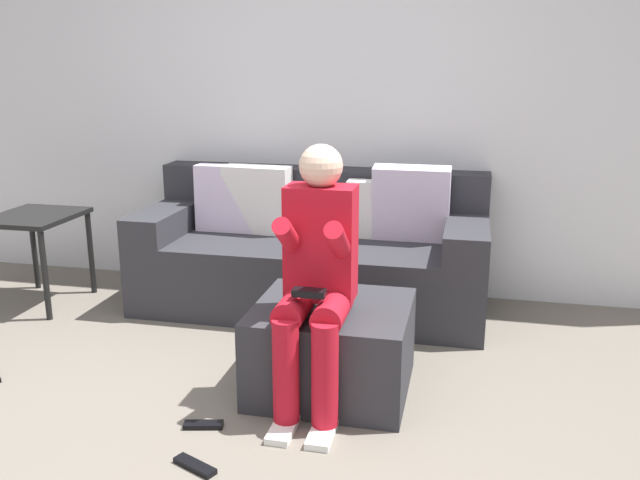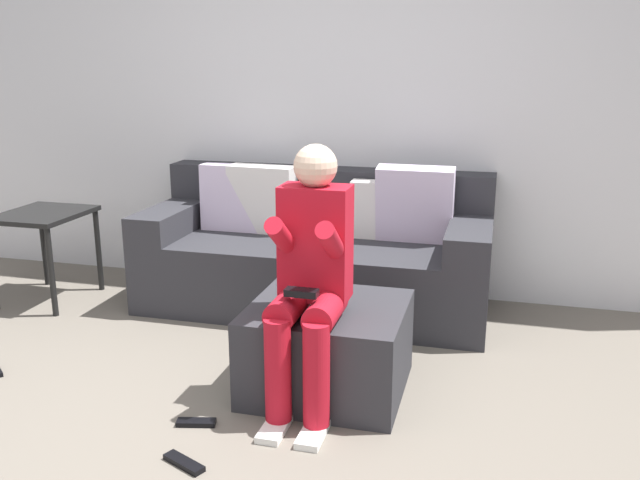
{
  "view_description": "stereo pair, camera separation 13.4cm",
  "coord_description": "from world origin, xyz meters",
  "px_view_note": "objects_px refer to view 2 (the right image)",
  "views": [
    {
      "loc": [
        0.93,
        -2.16,
        1.53
      ],
      "look_at": [
        0.16,
        1.26,
        0.59
      ],
      "focal_mm": 38.03,
      "sensor_mm": 36.0,
      "label": 1
    },
    {
      "loc": [
        1.06,
        -2.12,
        1.53
      ],
      "look_at": [
        0.16,
        1.26,
        0.59
      ],
      "focal_mm": 38.03,
      "sensor_mm": 36.0,
      "label": 2
    }
  ],
  "objects_px": {
    "ottoman": "(328,348)",
    "side_table": "(44,226)",
    "person_seated": "(310,273)",
    "couch_sectional": "(316,253)",
    "remote_near_ottoman": "(184,463)",
    "remote_by_storage_bin": "(196,423)"
  },
  "relations": [
    {
      "from": "ottoman",
      "to": "person_seated",
      "type": "relative_size",
      "value": 0.61
    },
    {
      "from": "person_seated",
      "to": "side_table",
      "type": "height_order",
      "value": "person_seated"
    },
    {
      "from": "ottoman",
      "to": "remote_by_storage_bin",
      "type": "bearing_deg",
      "value": -134.42
    },
    {
      "from": "couch_sectional",
      "to": "remote_by_storage_bin",
      "type": "distance_m",
      "value": 1.62
    },
    {
      "from": "person_seated",
      "to": "remote_near_ottoman",
      "type": "distance_m",
      "value": 0.92
    },
    {
      "from": "remote_by_storage_bin",
      "to": "ottoman",
      "type": "bearing_deg",
      "value": 32.27
    },
    {
      "from": "ottoman",
      "to": "person_seated",
      "type": "xyz_separation_m",
      "value": [
        -0.04,
        -0.18,
        0.42
      ]
    },
    {
      "from": "couch_sectional",
      "to": "side_table",
      "type": "xyz_separation_m",
      "value": [
        -1.71,
        -0.36,
        0.15
      ]
    },
    {
      "from": "person_seated",
      "to": "side_table",
      "type": "bearing_deg",
      "value": 155.51
    },
    {
      "from": "side_table",
      "to": "remote_near_ottoman",
      "type": "distance_m",
      "value": 2.31
    },
    {
      "from": "ottoman",
      "to": "side_table",
      "type": "height_order",
      "value": "side_table"
    },
    {
      "from": "couch_sectional",
      "to": "person_seated",
      "type": "height_order",
      "value": "person_seated"
    },
    {
      "from": "couch_sectional",
      "to": "remote_by_storage_bin",
      "type": "height_order",
      "value": "couch_sectional"
    },
    {
      "from": "remote_near_ottoman",
      "to": "remote_by_storage_bin",
      "type": "height_order",
      "value": "same"
    },
    {
      "from": "person_seated",
      "to": "remote_near_ottoman",
      "type": "bearing_deg",
      "value": -120.71
    },
    {
      "from": "person_seated",
      "to": "remote_near_ottoman",
      "type": "relative_size",
      "value": 6.12
    },
    {
      "from": "person_seated",
      "to": "couch_sectional",
      "type": "bearing_deg",
      "value": 103.95
    },
    {
      "from": "ottoman",
      "to": "side_table",
      "type": "distance_m",
      "value": 2.22
    },
    {
      "from": "person_seated",
      "to": "remote_by_storage_bin",
      "type": "relative_size",
      "value": 7.04
    },
    {
      "from": "remote_near_ottoman",
      "to": "side_table",
      "type": "bearing_deg",
      "value": 162.51
    },
    {
      "from": "side_table",
      "to": "remote_near_ottoman",
      "type": "xyz_separation_m",
      "value": [
        1.69,
        -1.51,
        -0.49
      ]
    },
    {
      "from": "person_seated",
      "to": "remote_near_ottoman",
      "type": "height_order",
      "value": "person_seated"
    }
  ]
}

